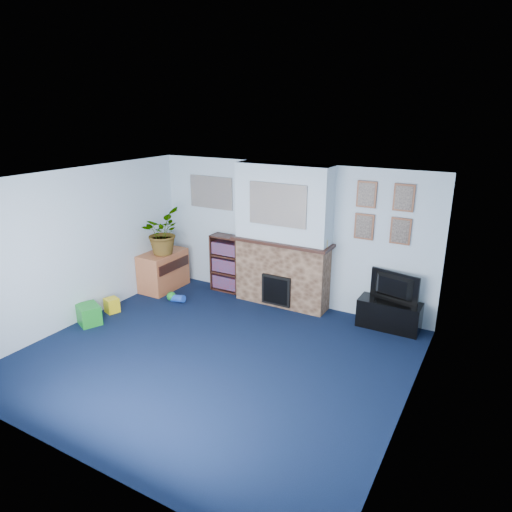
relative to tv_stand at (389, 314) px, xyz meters
The scene contains 26 objects.
floor 2.75m from the tv_stand, 132.28° to the right, with size 5.00×4.50×0.01m, color #0E1935.
ceiling 3.50m from the tv_stand, 132.28° to the right, with size 5.00×4.50×0.01m, color white.
wall_back 2.10m from the tv_stand, behind, with size 5.00×0.04×2.40m, color silver.
wall_front 4.76m from the tv_stand, 113.33° to the right, with size 5.00×0.04×2.40m, color silver.
wall_left 4.89m from the tv_stand, 154.96° to the right, with size 0.04×4.50×2.40m, color silver.
wall_right 2.35m from the tv_stand, 72.13° to the right, with size 0.04×4.50×2.40m, color silver.
chimney_breast 2.08m from the tv_stand, behind, with size 1.72×0.50×2.40m.
collage_main 2.42m from the tv_stand, behind, with size 1.00×0.03×0.68m, color gray.
collage_left 3.74m from the tv_stand, behind, with size 0.90×0.03×0.58m, color gray.
portrait_tl 1.87m from the tv_stand, 159.87° to the left, with size 0.30×0.03×0.40m, color brown.
portrait_tr 1.79m from the tv_stand, 88.74° to the left, with size 0.30×0.03×0.40m, color brown.
portrait_bl 1.40m from the tv_stand, 159.87° to the left, with size 0.30×0.03×0.40m, color brown.
portrait_br 1.29m from the tv_stand, 88.74° to the left, with size 0.30×0.03×0.40m, color brown.
tv_stand is the anchor object (origin of this frame).
television 0.44m from the tv_stand, 90.00° to the left, with size 0.77×0.10×0.44m, color black.
bookshelf 3.01m from the tv_stand, behind, with size 0.58×0.28×1.05m.
sideboard 4.11m from the tv_stand, behind, with size 0.51×0.91×0.71m, color #BC653C.
potted_plant 4.16m from the tv_stand, behind, with size 0.73×0.63×0.81m, color #26661E.
mantel_clock 2.16m from the tv_stand, behind, with size 0.11×0.06×0.15m, color gold.
mantel_candle 1.87m from the tv_stand, behind, with size 0.05×0.05×0.15m, color #B2BFC6.
mantel_teddy 2.55m from the tv_stand, behind, with size 0.13×0.13×0.13m, color gray.
mantel_can 1.46m from the tv_stand, behind, with size 0.06×0.06×0.13m, color yellow.
green_crate 4.68m from the tv_stand, 152.45° to the right, with size 0.38×0.30×0.30m, color #198C26.
toy_ball 3.69m from the tv_stand, 166.99° to the right, with size 0.16×0.16×0.16m, color #198C26.
toy_block 4.48m from the tv_stand, 157.90° to the right, with size 0.20×0.20×0.24m, color yellow.
toy_tube 3.55m from the tv_stand, 166.47° to the right, with size 0.13×0.13×0.27m, color blue.
Camera 1 is at (3.19, -4.52, 3.24)m, focal length 32.00 mm.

